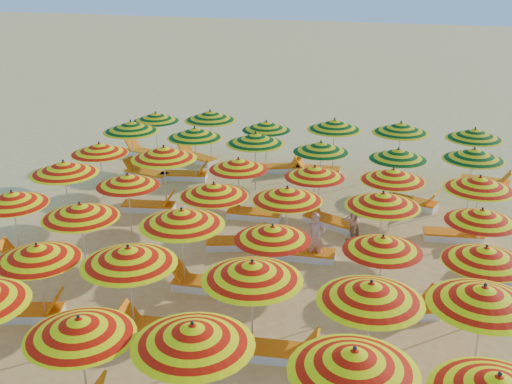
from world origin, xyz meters
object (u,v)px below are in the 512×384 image
umbrella_32 (255,138)px  lounger_12 (238,243)px  umbrella_34 (398,154)px  lounger_5 (157,328)px  umbrella_13 (80,211)px  umbrella_15 (273,233)px  umbrella_7 (37,253)px  umbrella_14 (182,217)px  umbrella_19 (128,180)px  umbrella_39 (335,125)px  umbrella_35 (474,154)px  umbrella_36 (156,117)px  umbrella_12 (12,198)px  lounger_13 (303,253)px  umbrella_40 (401,128)px  lounger_4 (28,312)px  umbrella_4 (354,361)px  umbrella_22 (383,200)px  lounger_22 (145,153)px  lounger_11 (403,311)px  umbrella_30 (131,126)px  umbrella_2 (79,327)px  umbrella_29 (480,183)px  lounger_23 (197,158)px  umbrella_26 (238,164)px  lounger_17 (329,221)px  lounger_6 (279,352)px  beachgoer_b (351,219)px  umbrella_31 (195,133)px  umbrella_27 (315,172)px  lounger_7 (503,376)px  umbrella_10 (371,292)px  lounger_14 (498,274)px  lounger_21 (412,202)px  umbrella_37 (210,116)px  lounger_19 (146,174)px  umbrella_3 (193,335)px  umbrella_23 (482,216)px  lounger_9 (205,284)px  lounger_8 (31,258)px  umbrella_28 (393,175)px  lounger_24 (280,168)px  umbrella_18 (64,168)px  umbrella_21 (287,194)px  beachgoer_a (316,238)px  lounger_10 (248,289)px  lounger_18 (454,235)px  lounger_16 (253,214)px  umbrella_8 (128,256)px  umbrella_25 (164,153)px  lounger_20 (185,175)px  umbrella_24 (99,148)px  umbrella_38 (266,126)px

umbrella_32 → lounger_12: 5.03m
umbrella_34 → lounger_5: umbrella_34 is taller
umbrella_13 → umbrella_15: size_ratio=0.89×
umbrella_7 → umbrella_14: 3.43m
umbrella_19 → umbrella_39: bearing=55.4°
umbrella_35 → umbrella_36: (-12.13, 2.25, -0.14)m
umbrella_12 → lounger_13: umbrella_12 is taller
umbrella_40 → lounger_4: umbrella_40 is taller
umbrella_4 → umbrella_22: umbrella_4 is taller
umbrella_7 → lounger_22: bearing=104.4°
umbrella_36 → lounger_11: umbrella_36 is taller
umbrella_30 → umbrella_2: bearing=-68.0°
umbrella_29 → lounger_23: (-10.45, 5.01, -1.72)m
umbrella_26 → lounger_17: size_ratio=1.15×
lounger_6 → beachgoer_b: beachgoer_b is taller
lounger_11 → umbrella_31: bearing=114.1°
umbrella_27 → umbrella_2: bearing=-103.8°
umbrella_36 → lounger_7: (12.53, -11.62, -1.57)m
umbrella_10 → umbrella_39: bearing=102.1°
umbrella_15 → lounger_14: (5.48, 2.45, -1.59)m
umbrella_14 → lounger_21: 9.11m
umbrella_37 → lounger_19: bearing=-125.8°
umbrella_3 → umbrella_39: (0.13, 14.52, -0.08)m
umbrella_23 → lounger_23: size_ratio=1.33×
umbrella_13 → lounger_6: (5.76, -2.18, -1.71)m
umbrella_34 → lounger_9: bearing=-120.5°
umbrella_19 → lounger_8: size_ratio=1.32×
umbrella_28 → umbrella_32: 5.37m
umbrella_14 → beachgoer_b: bearing=48.2°
lounger_24 → umbrella_15: bearing=-98.7°
umbrella_7 → umbrella_18: bearing=115.2°
umbrella_22 → umbrella_40: 7.17m
umbrella_21 → beachgoer_a: (0.86, -0.20, -1.12)m
lounger_10 → lounger_18: same height
lounger_4 → beachgoer_a: bearing=22.6°
lounger_10 → lounger_16: (-1.20, 4.67, 0.00)m
umbrella_8 → umbrella_27: bearing=69.1°
umbrella_21 → umbrella_25: umbrella_25 is taller
umbrella_35 → lounger_19: (-11.57, -0.14, -1.72)m
umbrella_28 → lounger_14: size_ratio=1.12×
lounger_5 → lounger_20: 10.25m
lounger_22 → umbrella_25: bearing=138.8°
umbrella_25 → lounger_21: umbrella_25 is taller
lounger_13 → umbrella_36: bearing=-47.1°
umbrella_32 → umbrella_2: bearing=-89.3°
umbrella_28 → umbrella_19: bearing=-162.3°
umbrella_10 → umbrella_24: (-9.82, 7.49, -0.16)m
umbrella_4 → lounger_11: 5.22m
umbrella_31 → umbrella_38: umbrella_31 is taller
umbrella_37 → lounger_4: umbrella_37 is taller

